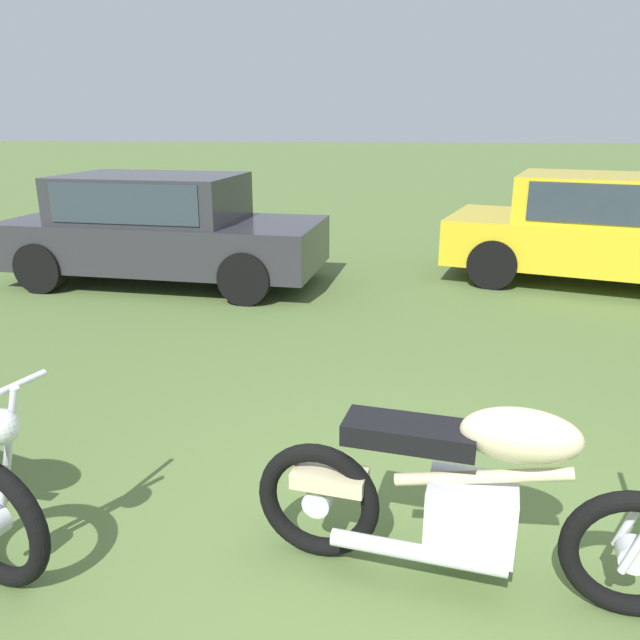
# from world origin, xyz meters

# --- Properties ---
(ground_plane) EXTENTS (120.00, 120.00, 0.00)m
(ground_plane) POSITION_xyz_m (0.00, 0.00, 0.00)
(ground_plane) COLOR #567038
(motorcycle_cream) EXTENTS (2.03, 0.73, 1.02)m
(motorcycle_cream) POSITION_xyz_m (0.11, 0.09, 0.48)
(motorcycle_cream) COLOR black
(motorcycle_cream) RESTS_ON ground
(car_charcoal) EXTENTS (4.28, 2.18, 1.43)m
(car_charcoal) POSITION_xyz_m (-3.22, 5.63, 0.80)
(car_charcoal) COLOR #2D2D33
(car_charcoal) RESTS_ON ground
(car_yellow) EXTENTS (4.85, 3.15, 1.43)m
(car_yellow) POSITION_xyz_m (2.84, 6.04, 0.80)
(car_yellow) COLOR gold
(car_yellow) RESTS_ON ground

